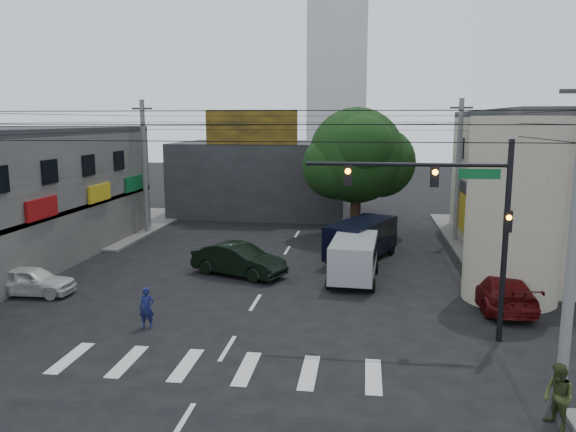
% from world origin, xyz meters
% --- Properties ---
extents(ground, '(160.00, 160.00, 0.00)m').
position_xyz_m(ground, '(0.00, 0.00, 0.00)').
color(ground, black).
rests_on(ground, ground).
extents(sidewalk_far_left, '(16.00, 16.00, 0.15)m').
position_xyz_m(sidewalk_far_left, '(-18.00, 18.00, 0.07)').
color(sidewalk_far_left, '#514F4C').
rests_on(sidewalk_far_left, ground).
extents(sidewalk_far_right, '(16.00, 16.00, 0.15)m').
position_xyz_m(sidewalk_far_right, '(18.00, 18.00, 0.07)').
color(sidewalk_far_right, '#514F4C').
rests_on(sidewalk_far_right, ground).
extents(corner_column, '(4.00, 4.00, 8.00)m').
position_xyz_m(corner_column, '(11.00, 4.00, 4.00)').
color(corner_column, gray).
rests_on(corner_column, ground).
extents(building_far, '(14.00, 10.00, 6.00)m').
position_xyz_m(building_far, '(-4.00, 26.00, 3.00)').
color(building_far, '#232326').
rests_on(building_far, ground).
extents(billboard, '(7.00, 0.30, 2.60)m').
position_xyz_m(billboard, '(-4.00, 21.10, 7.30)').
color(billboard, olive).
rests_on(billboard, building_far).
extents(tower_distant, '(9.00, 9.00, 44.00)m').
position_xyz_m(tower_distant, '(0.00, 70.00, 22.00)').
color(tower_distant, silver).
rests_on(tower_distant, ground).
extents(street_tree, '(6.40, 6.40, 8.70)m').
position_xyz_m(street_tree, '(4.00, 17.00, 5.47)').
color(street_tree, black).
rests_on(street_tree, ground).
extents(traffic_gantry, '(7.10, 0.35, 7.20)m').
position_xyz_m(traffic_gantry, '(7.82, -1.00, 4.83)').
color(traffic_gantry, black).
rests_on(traffic_gantry, ground).
extents(utility_pole_near_right, '(0.32, 0.32, 9.20)m').
position_xyz_m(utility_pole_near_right, '(10.50, -4.50, 4.60)').
color(utility_pole_near_right, '#59595B').
rests_on(utility_pole_near_right, ground).
extents(utility_pole_far_left, '(0.32, 0.32, 9.20)m').
position_xyz_m(utility_pole_far_left, '(-10.50, 16.00, 4.60)').
color(utility_pole_far_left, '#59595B').
rests_on(utility_pole_far_left, ground).
extents(utility_pole_far_right, '(0.32, 0.32, 9.20)m').
position_xyz_m(utility_pole_far_right, '(10.50, 16.00, 4.60)').
color(utility_pole_far_right, '#59595B').
rests_on(utility_pole_far_right, ground).
extents(dark_sedan, '(5.23, 6.16, 1.63)m').
position_xyz_m(dark_sedan, '(-1.68, 6.17, 0.81)').
color(dark_sedan, black).
rests_on(dark_sedan, ground).
extents(white_compact, '(1.79, 3.98, 1.32)m').
position_xyz_m(white_compact, '(-10.27, 1.70, 0.66)').
color(white_compact, silver).
rests_on(white_compact, ground).
extents(maroon_sedan, '(3.00, 5.52, 1.50)m').
position_xyz_m(maroon_sedan, '(10.32, 2.91, 0.75)').
color(maroon_sedan, '#4F0B0C').
rests_on(maroon_sedan, ground).
extents(silver_minivan, '(5.15, 2.64, 2.11)m').
position_xyz_m(silver_minivan, '(4.15, 6.01, 1.05)').
color(silver_minivan, '#B4B8BD').
rests_on(silver_minivan, ground).
extents(navy_van, '(7.13, 6.23, 2.23)m').
position_xyz_m(navy_van, '(4.48, 10.29, 1.11)').
color(navy_van, black).
rests_on(navy_van, ground).
extents(traffic_officer, '(0.67, 0.52, 1.58)m').
position_xyz_m(traffic_officer, '(-3.50, -1.51, 0.79)').
color(traffic_officer, '#141846').
rests_on(traffic_officer, ground).
extents(pedestrian_olive, '(1.33, 1.29, 1.73)m').
position_xyz_m(pedestrian_olive, '(9.62, -6.84, 0.86)').
color(pedestrian_olive, '#313B1B').
rests_on(pedestrian_olive, ground).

